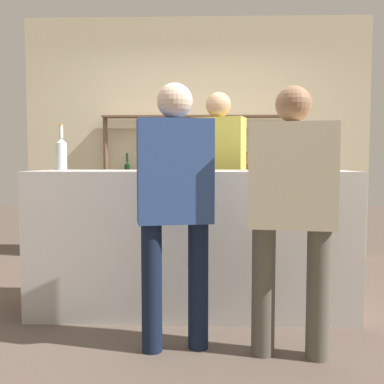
{
  "coord_description": "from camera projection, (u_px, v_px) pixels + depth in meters",
  "views": [
    {
      "loc": [
        0.1,
        -3.39,
        1.16
      ],
      "look_at": [
        0.0,
        0.0,
        0.92
      ],
      "focal_mm": 42.0,
      "sensor_mm": 36.0,
      "label": 1
    }
  ],
  "objects": [
    {
      "name": "customer_center",
      "position": [
        175.0,
        196.0,
        2.69
      ],
      "size": [
        0.47,
        0.28,
        1.61
      ],
      "rotation": [
        0.0,
        0.0,
        1.77
      ],
      "color": "#121C33",
      "rests_on": "ground_plane"
    },
    {
      "name": "back_wall",
      "position": [
        197.0,
        140.0,
        5.28
      ],
      "size": [
        3.99,
        0.12,
        2.8
      ],
      "primitive_type": "cube",
      "color": "beige",
      "rests_on": "ground_plane"
    },
    {
      "name": "wine_glass",
      "position": [
        178.0,
        157.0,
        3.46
      ],
      "size": [
        0.07,
        0.07,
        0.14
      ],
      "color": "silver",
      "rests_on": "bar_counter"
    },
    {
      "name": "counter_bottle_2",
      "position": [
        151.0,
        152.0,
        3.21
      ],
      "size": [
        0.09,
        0.09,
        0.36
      ],
      "color": "black",
      "rests_on": "bar_counter"
    },
    {
      "name": "ice_bucket",
      "position": [
        282.0,
        154.0,
        3.25
      ],
      "size": [
        0.21,
        0.21,
        0.24
      ],
      "color": "#B2B2B7",
      "rests_on": "bar_counter"
    },
    {
      "name": "ground_plane",
      "position": [
        192.0,
        310.0,
        3.46
      ],
      "size": [
        16.0,
        16.0,
        0.0
      ],
      "primitive_type": "plane",
      "color": "brown"
    },
    {
      "name": "counter_bottle_0",
      "position": [
        210.0,
        153.0,
        3.2
      ],
      "size": [
        0.07,
        0.07,
        0.32
      ],
      "color": "brown",
      "rests_on": "bar_counter"
    },
    {
      "name": "customer_right",
      "position": [
        292.0,
        203.0,
        2.6
      ],
      "size": [
        0.52,
        0.29,
        1.58
      ],
      "rotation": [
        0.0,
        0.0,
        1.42
      ],
      "color": "#575347",
      "rests_on": "ground_plane"
    },
    {
      "name": "cork_jar",
      "position": [
        197.0,
        160.0,
        3.34
      ],
      "size": [
        0.11,
        0.11,
        0.16
      ],
      "color": "silver",
      "rests_on": "bar_counter"
    },
    {
      "name": "counter_bottle_1",
      "position": [
        61.0,
        153.0,
        3.63
      ],
      "size": [
        0.09,
        0.09,
        0.37
      ],
      "color": "silver",
      "rests_on": "bar_counter"
    },
    {
      "name": "server_behind_counter",
      "position": [
        218.0,
        172.0,
        4.18
      ],
      "size": [
        0.52,
        0.35,
        1.78
      ],
      "rotation": [
        0.0,
        0.0,
        -1.9
      ],
      "color": "brown",
      "rests_on": "ground_plane"
    },
    {
      "name": "back_shelf",
      "position": [
        198.0,
        165.0,
        5.13
      ],
      "size": [
        2.14,
        0.18,
        1.66
      ],
      "color": "brown",
      "rests_on": "ground_plane"
    },
    {
      "name": "bar_counter",
      "position": [
        192.0,
        241.0,
        3.42
      ],
      "size": [
        2.39,
        0.66,
        1.08
      ],
      "primitive_type": "cube",
      "color": "#B7B2AD",
      "rests_on": "ground_plane"
    }
  ]
}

